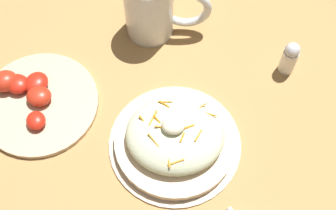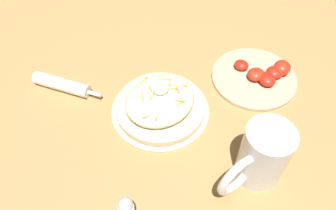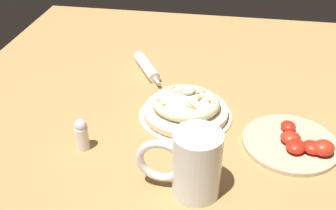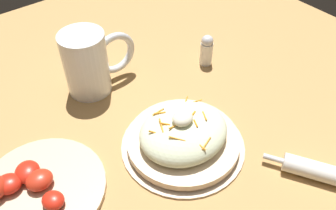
{
  "view_description": "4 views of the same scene",
  "coord_description": "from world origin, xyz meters",
  "px_view_note": "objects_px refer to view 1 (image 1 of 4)",
  "views": [
    {
      "loc": [
        -0.05,
        0.35,
        0.8
      ],
      "look_at": [
        -0.04,
        -0.05,
        0.06
      ],
      "focal_mm": 51.64,
      "sensor_mm": 36.0,
      "label": 1
    },
    {
      "loc": [
        -0.36,
        -0.4,
        0.65
      ],
      "look_at": [
        -0.06,
        -0.04,
        0.07
      ],
      "focal_mm": 36.14,
      "sensor_mm": 36.0,
      "label": 2
    },
    {
      "loc": [
        0.05,
        -0.86,
        0.6
      ],
      "look_at": [
        -0.09,
        -0.08,
        0.08
      ],
      "focal_mm": 43.97,
      "sensor_mm": 36.0,
      "label": 3
    },
    {
      "loc": [
        0.24,
        0.32,
        0.53
      ],
      "look_at": [
        -0.05,
        -0.04,
        0.09
      ],
      "focal_mm": 37.9,
      "sensor_mm": 36.0,
      "label": 4
    }
  ],
  "objects_px": {
    "salad_plate": "(175,137)",
    "beer_mug": "(153,8)",
    "tomato_plate": "(35,99)",
    "salt_shaker": "(290,57)"
  },
  "relations": [
    {
      "from": "salad_plate",
      "to": "beer_mug",
      "type": "relative_size",
      "value": 1.43
    },
    {
      "from": "beer_mug",
      "to": "tomato_plate",
      "type": "height_order",
      "value": "beer_mug"
    },
    {
      "from": "salad_plate",
      "to": "tomato_plate",
      "type": "bearing_deg",
      "value": -16.76
    },
    {
      "from": "beer_mug",
      "to": "tomato_plate",
      "type": "relative_size",
      "value": 0.76
    },
    {
      "from": "salad_plate",
      "to": "salt_shaker",
      "type": "height_order",
      "value": "salad_plate"
    },
    {
      "from": "salad_plate",
      "to": "salt_shaker",
      "type": "bearing_deg",
      "value": -142.45
    },
    {
      "from": "beer_mug",
      "to": "salt_shaker",
      "type": "relative_size",
      "value": 2.11
    },
    {
      "from": "beer_mug",
      "to": "salt_shaker",
      "type": "height_order",
      "value": "beer_mug"
    },
    {
      "from": "salt_shaker",
      "to": "beer_mug",
      "type": "bearing_deg",
      "value": -19.5
    },
    {
      "from": "tomato_plate",
      "to": "beer_mug",
      "type": "bearing_deg",
      "value": -140.74
    }
  ]
}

